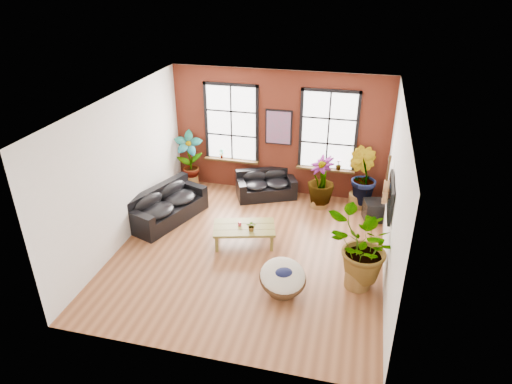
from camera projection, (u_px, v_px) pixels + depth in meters
room at (251, 181)px, 9.90m from camera, size 6.04×6.54×3.54m
sofa_back at (266, 185)px, 12.90m from camera, size 1.81×1.40×0.75m
sofa_left at (166, 206)px, 11.72m from camera, size 1.58×2.34×0.85m
coffee_table at (244, 229)px, 10.70m from camera, size 1.60×1.17×0.55m
papasan_chair at (283, 278)px, 9.11m from camera, size 1.25×1.25×0.71m
poster at (279, 127)px, 12.43m from camera, size 0.74×0.06×0.98m
tv_wall_unit at (389, 195)px, 9.76m from camera, size 0.13×1.86×1.20m
media_box at (376, 210)px, 11.77m from camera, size 0.73×0.66×0.52m
pot_back_left at (190, 180)px, 13.54m from camera, size 0.56×0.56×0.36m
pot_back_right at (358, 200)px, 12.43m from camera, size 0.63×0.63×0.38m
pot_right_wall at (358, 278)px, 9.38m from camera, size 0.71×0.71×0.39m
pot_mid at (319, 201)px, 12.42m from camera, size 0.47×0.47×0.33m
floor_plant_back_left at (189, 158)px, 13.17m from camera, size 0.95×0.78×1.55m
floor_plant_back_right at (362, 176)px, 12.11m from camera, size 1.06×1.05×1.51m
floor_plant_right_wall at (363, 249)px, 9.04m from camera, size 1.81×1.79×1.52m
floor_plant_mid at (321, 180)px, 12.15m from camera, size 1.03×1.03×1.31m
table_plant at (252, 226)px, 10.45m from camera, size 0.24×0.22×0.25m
sill_plant_left at (222, 154)px, 13.16m from camera, size 0.17×0.17×0.27m
sill_plant_right at (339, 165)px, 12.44m from camera, size 0.19×0.19×0.27m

